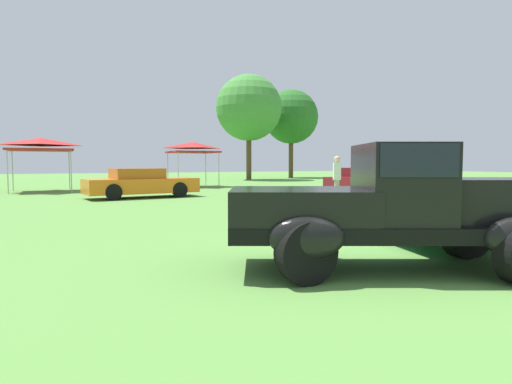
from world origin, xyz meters
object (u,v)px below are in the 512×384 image
Objects in this scene: spectator_near_truck at (400,179)px; canopy_tent_left_field at (40,143)px; feature_pickup_truck at (393,206)px; canopy_tent_center_field at (193,147)px; spectator_between_cars at (337,178)px; show_car_orange at (141,183)px; show_car_burgundy at (365,181)px.

canopy_tent_left_field reaches higher than spectator_near_truck.
canopy_tent_center_field is (3.52, 20.98, 1.56)m from feature_pickup_truck.
canopy_tent_left_field reaches higher than spectator_between_cars.
feature_pickup_truck is 20.49m from canopy_tent_left_field.
feature_pickup_truck is 8.63m from spectator_near_truck.
canopy_tent_center_field is at bearing 58.41° from show_car_orange.
canopy_tent_left_field is (-10.73, 13.68, 1.51)m from spectator_near_truck.
canopy_tent_center_field reaches higher than spectator_near_truck.
feature_pickup_truck is 2.67× the size of spectator_between_cars.
show_car_burgundy is 1.39× the size of canopy_tent_left_field.
canopy_tent_center_field is (-2.49, 14.77, 1.51)m from spectator_near_truck.
spectator_near_truck is (6.86, -7.66, 0.31)m from show_car_orange.
canopy_tent_left_field is 8.31m from canopy_tent_center_field.
show_car_orange is 8.16m from spectator_between_cars.
show_car_burgundy is at bearing 60.60° from spectator_near_truck.
show_car_orange is 8.55m from canopy_tent_center_field.
spectator_between_cars is 13.15m from canopy_tent_center_field.
spectator_between_cars is at bearing -84.42° from canopy_tent_center_field.
show_car_orange is 1.72× the size of canopy_tent_center_field.
canopy_tent_center_field is at bearing 95.58° from spectator_between_cars.
canopy_tent_center_field reaches higher than feature_pickup_truck.
spectator_between_cars reaches higher than show_car_orange.
show_car_burgundy is 16.16m from canopy_tent_left_field.
show_car_orange is at bearing 131.87° from spectator_near_truck.
canopy_tent_left_field is (-3.86, 6.02, 1.82)m from show_car_orange.
show_car_burgundy is at bearing -10.90° from show_car_orange.
show_car_burgundy is (9.22, 11.92, -0.27)m from feature_pickup_truck.
canopy_tent_left_field is (-4.72, 19.88, 1.56)m from feature_pickup_truck.
canopy_tent_center_field reaches higher than show_car_burgundy.
show_car_orange is 2.79× the size of spectator_between_cars.
canopy_tent_left_field reaches higher than feature_pickup_truck.
canopy_tent_left_field is at bearing 103.37° from feature_pickup_truck.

